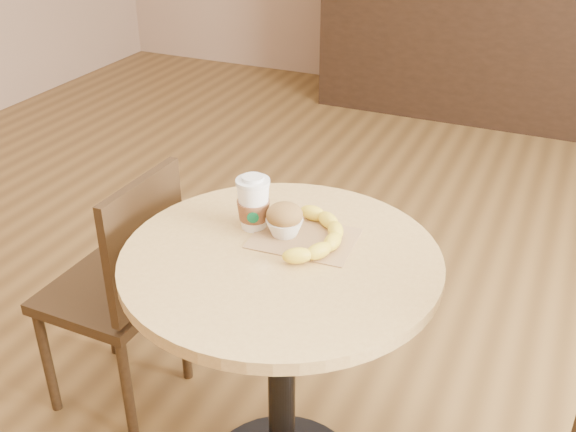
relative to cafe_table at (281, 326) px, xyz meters
The scene contains 7 objects.
cafe_table is the anchor object (origin of this frame).
chair_left 0.58m from the cafe_table, 169.37° to the left, with size 0.36×0.36×0.80m.
service_counter 3.24m from the cafe_table, 89.51° to the left, with size 2.30×0.65×1.04m.
kraft_bag 0.22m from the cafe_table, 75.89° to the left, with size 0.24×0.18×0.00m, color #A47C4F.
coffee_cup 0.30m from the cafe_table, 142.04° to the left, with size 0.08×0.08×0.14m.
muffin 0.26m from the cafe_table, 108.99° to the left, with size 0.09×0.09×0.08m.
banana 0.24m from the cafe_table, 56.02° to the left, with size 0.16×0.27×0.04m, color yellow, non-canonical shape.
Camera 1 is at (0.52, -1.23, 1.57)m, focal length 42.00 mm.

